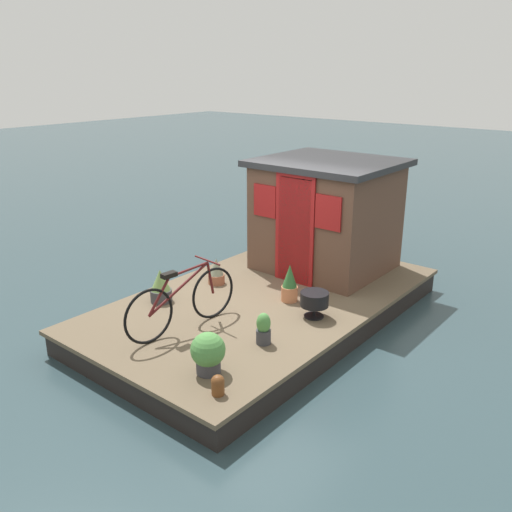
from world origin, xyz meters
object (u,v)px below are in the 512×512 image
Objects in this scene: houseboat_cabin at (326,215)px; potted_plant_rosemary at (216,272)px; potted_plant_thyme at (263,329)px; mooring_bollard at (218,385)px; charcoal_grill at (314,300)px; bicycle at (182,301)px; potted_plant_mint at (290,284)px; potted_plant_succulent at (208,352)px; potted_plant_fern at (161,286)px.

houseboat_cabin reaches higher than potted_plant_rosemary.
potted_plant_thyme is 1.24m from mooring_bollard.
houseboat_cabin is 5.54× the size of charcoal_grill.
bicycle is 7.71× the size of mooring_bollard.
bicycle reaches higher than potted_plant_mint.
potted_plant_succulent is at bearing -138.74° from potted_plant_rosemary.
houseboat_cabin is 2.14m from charcoal_grill.
potted_plant_rosemary is 0.87× the size of potted_plant_succulent.
mooring_bollard is at bearing -162.82° from houseboat_cabin.
bicycle is 3.61× the size of potted_plant_succulent.
houseboat_cabin is 3.06m from potted_plant_thyme.
charcoal_grill reaches higher than mooring_bollard.
potted_plant_rosemary is 1.07× the size of charcoal_grill.
potted_plant_fern is at bearing 88.32° from potted_plant_thyme.
bicycle is 3.54× the size of potted_plant_fern.
potted_plant_fern is at bearing 62.69° from potted_plant_succulent.
potted_plant_thyme is at bearing -3.08° from potted_plant_succulent.
bicycle is at bearing -152.15° from potted_plant_rosemary.
potted_plant_rosemary is (-1.74, 0.92, -0.74)m from houseboat_cabin.
potted_plant_fern is (-1.22, 1.45, -0.03)m from potted_plant_mint.
houseboat_cabin is at bearing -21.05° from potted_plant_fern.
potted_plant_mint is at bearing -49.92° from potted_plant_fern.
potted_plant_succulent is (-3.76, -0.86, -0.68)m from houseboat_cabin.
potted_plant_fern is (0.42, 0.92, -0.16)m from bicycle.
potted_plant_thyme is at bearing -91.68° from potted_plant_fern.
potted_plant_mint is at bearing 22.38° from potted_plant_thyme.
charcoal_grill is at bearing -91.31° from potted_plant_rosemary.
houseboat_cabin is 2.10m from potted_plant_rosemary.
houseboat_cabin reaches higher than potted_plant_mint.
mooring_bollard is (-2.28, -2.16, -0.08)m from potted_plant_rosemary.
potted_plant_succulent is at bearing -167.13° from houseboat_cabin.
potted_plant_mint is at bearing -17.96° from bicycle.
mooring_bollard is at bearing -120.67° from bicycle.
potted_plant_thyme reaches higher than charcoal_grill.
potted_plant_mint reaches higher than potted_plant_fern.
mooring_bollard is (-0.25, -0.38, -0.14)m from potted_plant_succulent.
potted_plant_succulent reaches higher than potted_plant_rosemary.
charcoal_grill is (-0.04, -1.89, 0.05)m from potted_plant_rosemary.
houseboat_cabin reaches higher than mooring_bollard.
potted_plant_mint is (-1.55, -0.38, -0.67)m from houseboat_cabin.
potted_plant_rosemary reaches higher than charcoal_grill.
charcoal_grill is at bearing -3.33° from potted_plant_succulent.
bicycle is 1.81m from charcoal_grill.
bicycle is at bearing 109.02° from potted_plant_thyme.
houseboat_cabin is at bearing 13.92° from potted_plant_mint.
potted_plant_rosemary is 1.89m from charcoal_grill.
potted_plant_rosemary is 1.85× the size of mooring_bollard.
bicycle reaches higher than potted_plant_rosemary.
potted_plant_mint is 1.32m from potted_plant_rosemary.
potted_plant_rosemary is at bearing 88.69° from charcoal_grill.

